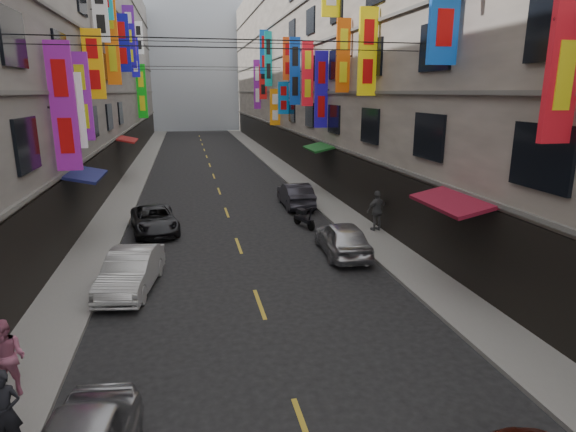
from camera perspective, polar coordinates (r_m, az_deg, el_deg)
name	(u,v)px	position (r m, az deg, el deg)	size (l,w,h in m)	color
sidewalk_left	(134,178)	(38.47, -17.78, 4.29)	(2.00, 90.00, 0.12)	slate
sidewalk_right	(288,173)	(39.09, 0.04, 5.14)	(2.00, 90.00, 0.12)	slate
building_row_left	(32,46)	(39.15, -28.05, 17.38)	(10.14, 90.00, 19.00)	gray
building_row_right	(363,52)	(40.35, 8.86, 18.70)	(10.14, 90.00, 19.00)	#B0A294
haze_block	(194,64)	(87.87, -11.11, 17.24)	(18.00, 8.00, 22.00)	#AFB8C3
shop_signage	(212,43)	(30.82, -8.97, 19.55)	(14.00, 55.00, 12.49)	#0F36BA
street_awnings	(204,170)	(22.01, -9.91, 5.34)	(13.99, 35.20, 0.41)	#165519
overhead_cables	(221,43)	(25.92, -7.92, 19.64)	(14.00, 38.04, 1.24)	black
lane_markings	(216,183)	(35.38, -8.51, 3.89)	(0.12, 80.20, 0.01)	gold
scooter_far_right	(304,218)	(23.45, 1.87, -0.28)	(0.75, 1.75, 1.14)	black
car_left_mid	(131,271)	(16.85, -18.12, -6.21)	(1.42, 4.08, 1.35)	beige
car_left_far	(154,220)	(23.46, -15.56, -0.43)	(1.97, 4.27, 1.19)	black
car_right_mid	(342,238)	(19.56, 6.48, -2.62)	(1.65, 4.10, 1.40)	#B5B5BA
car_right_far	(295,195)	(27.60, 0.89, 2.52)	(1.47, 4.22, 1.39)	#2B2932
pedestrian_lnear	(5,411)	(10.54, -30.52, -19.33)	(0.57, 0.52, 1.57)	black
pedestrian_lfar	(6,359)	(12.11, -30.44, -14.38)	(0.84, 0.57, 1.72)	#BF6585
pedestrian_rfar	(377,211)	(22.73, 10.53, 0.63)	(1.11, 0.63, 1.90)	#505052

